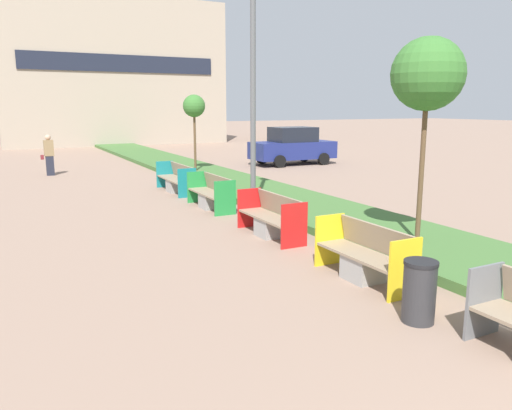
% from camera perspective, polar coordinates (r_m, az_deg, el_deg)
% --- Properties ---
extents(planter_grass_strip, '(2.80, 120.00, 0.18)m').
position_cam_1_polar(planter_grass_strip, '(14.37, 5.05, -0.00)').
color(planter_grass_strip, '#426B33').
rests_on(planter_grass_strip, ground).
extents(building_backdrop, '(16.29, 6.56, 10.68)m').
position_cam_1_polar(building_backdrop, '(41.31, -16.09, 14.22)').
color(building_backdrop, tan).
rests_on(building_backdrop, ground).
extents(bench_yellow_frame, '(0.65, 1.97, 0.94)m').
position_cam_1_polar(bench_yellow_frame, '(8.60, 12.34, -6.04)').
color(bench_yellow_frame, '#9E9B96').
rests_on(bench_yellow_frame, ground).
extents(bench_red_frame, '(0.65, 2.10, 0.94)m').
position_cam_1_polar(bench_red_frame, '(11.18, 1.78, -1.75)').
color(bench_red_frame, '#9E9B96').
rests_on(bench_red_frame, ground).
extents(bench_green_frame, '(0.65, 2.15, 0.94)m').
position_cam_1_polar(bench_green_frame, '(14.30, -5.11, 1.08)').
color(bench_green_frame, '#9E9B96').
rests_on(bench_green_frame, ground).
extents(bench_teal_frame, '(0.65, 2.42, 0.94)m').
position_cam_1_polar(bench_teal_frame, '(17.21, -9.07, 2.73)').
color(bench_teal_frame, '#9E9B96').
rests_on(bench_teal_frame, ground).
extents(litter_bin, '(0.46, 0.46, 0.86)m').
position_cam_1_polar(litter_bin, '(7.15, 18.16, -9.37)').
color(litter_bin, '#2D2D30').
rests_on(litter_bin, ground).
extents(street_lamp_post, '(0.24, 0.44, 7.35)m').
position_cam_1_polar(street_lamp_post, '(13.09, -0.35, 16.39)').
color(street_lamp_post, '#56595B').
rests_on(street_lamp_post, ground).
extents(sapling_tree_near, '(1.40, 1.40, 4.18)m').
position_cam_1_polar(sapling_tree_near, '(10.37, 19.03, 13.85)').
color(sapling_tree_near, brown).
rests_on(sapling_tree_near, ground).
extents(sapling_tree_far, '(0.93, 0.93, 3.36)m').
position_cam_1_polar(sapling_tree_far, '(21.35, -7.09, 11.04)').
color(sapling_tree_far, brown).
rests_on(sapling_tree_far, ground).
extents(pedestrian_walking, '(0.53, 0.24, 1.72)m').
position_cam_1_polar(pedestrian_walking, '(22.76, -22.58, 5.32)').
color(pedestrian_walking, '#232633').
rests_on(pedestrian_walking, ground).
extents(parked_car_distant, '(4.21, 2.00, 1.86)m').
position_cam_1_polar(parked_car_distant, '(25.16, 4.21, 6.72)').
color(parked_car_distant, navy).
rests_on(parked_car_distant, ground).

